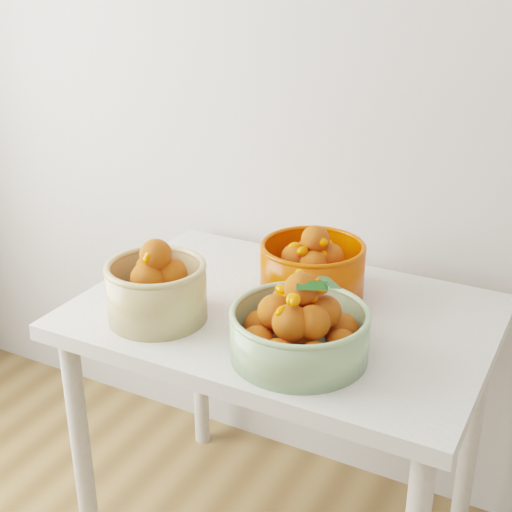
% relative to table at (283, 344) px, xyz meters
% --- Properties ---
extents(table, '(1.00, 0.70, 0.75)m').
position_rel_table_xyz_m(table, '(0.00, 0.00, 0.00)').
color(table, silver).
rests_on(table, ground).
extents(bowl_cream, '(0.29, 0.29, 0.21)m').
position_rel_table_xyz_m(bowl_cream, '(-0.25, -0.18, 0.17)').
color(bowl_cream, tan).
rests_on(bowl_cream, table).
extents(bowl_green, '(0.36, 0.36, 0.19)m').
position_rel_table_xyz_m(bowl_green, '(0.12, -0.18, 0.16)').
color(bowl_green, '#87A976').
rests_on(bowl_green, table).
extents(bowl_orange, '(0.34, 0.34, 0.19)m').
position_rel_table_xyz_m(bowl_orange, '(0.03, 0.10, 0.17)').
color(bowl_orange, '#D03400').
rests_on(bowl_orange, table).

